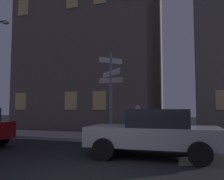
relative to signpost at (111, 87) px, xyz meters
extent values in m
cube|color=#9E9991|center=(1.36, 0.98, -2.39)|extent=(40.00, 2.91, 0.14)
cylinder|color=gray|center=(0.00, 0.00, -0.37)|extent=(0.12, 0.12, 3.90)
cube|color=white|center=(0.00, 0.00, 1.23)|extent=(0.85, 0.85, 0.24)
cube|color=white|center=(0.00, 0.00, 0.64)|extent=(1.25, 1.25, 0.24)
cube|color=beige|center=(0.00, 0.00, 0.32)|extent=(1.12, 0.03, 0.24)
ellipsoid|color=#F9E099|center=(-6.46, 0.37, 3.90)|extent=(0.44, 0.28, 0.20)
cylinder|color=black|center=(-3.78, -2.52, -2.14)|extent=(0.65, 0.26, 0.64)
cube|color=#B7B7BC|center=(2.34, -2.80, -1.82)|extent=(4.05, 1.97, 0.58)
cube|color=#23282D|center=(2.55, -2.79, -1.26)|extent=(1.87, 1.73, 0.54)
cylinder|color=black|center=(1.08, -3.75, -2.14)|extent=(0.65, 0.25, 0.64)
cylinder|color=black|center=(0.99, -1.96, -2.14)|extent=(0.65, 0.25, 0.64)
cylinder|color=black|center=(3.69, -3.63, -2.14)|extent=(0.65, 0.25, 0.64)
cylinder|color=black|center=(3.61, -1.84, -2.14)|extent=(0.65, 0.25, 0.64)
sphere|color=#F9EFCC|center=(0.37, -3.50, -1.82)|extent=(0.16, 0.16, 0.16)
sphere|color=#F9EFCC|center=(0.31, -2.28, -1.82)|extent=(0.16, 0.16, 0.16)
torus|color=black|center=(0.89, -1.30, -2.10)|extent=(0.72, 0.06, 0.72)
torus|color=black|center=(1.99, -1.30, -2.10)|extent=(0.72, 0.06, 0.72)
cylinder|color=red|center=(1.44, -1.30, -1.85)|extent=(1.00, 0.05, 0.04)
cylinder|color=#26262D|center=(1.54, -1.30, -1.38)|extent=(0.45, 0.32, 0.61)
sphere|color=tan|center=(1.54, -1.30, -0.96)|extent=(0.22, 0.22, 0.22)
cylinder|color=black|center=(1.50, -1.39, -1.88)|extent=(0.34, 0.12, 0.55)
cylinder|color=black|center=(1.49, -1.21, -1.88)|extent=(0.34, 0.12, 0.55)
cube|color=#6B6056|center=(-4.18, 7.97, 7.75)|extent=(10.17, 8.00, 20.43)
cube|color=#F2C672|center=(-8.25, 3.94, -0.46)|extent=(0.90, 0.06, 1.20)
cube|color=#F2C672|center=(-4.18, 3.94, -0.46)|extent=(0.90, 0.06, 1.20)
cube|color=#F2C672|center=(-2.15, 3.94, -0.46)|extent=(0.90, 0.06, 1.20)
cube|color=#F2C672|center=(-8.25, 3.94, 6.51)|extent=(0.90, 0.06, 1.20)
cube|color=#F2C672|center=(5.25, 5.41, -0.46)|extent=(0.90, 0.06, 1.20)
camera|label=1|loc=(3.59, -10.34, -0.97)|focal=38.66mm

